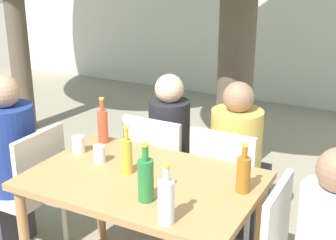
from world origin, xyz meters
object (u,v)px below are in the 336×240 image
(person_seated_2, at_px, (175,155))
(oil_cruet_3, at_px, (127,155))
(soda_bottle_0, at_px, (103,125))
(drinking_glass_0, at_px, (100,154))
(amber_bottle_4, at_px, (243,173))
(green_bottle_1, at_px, (146,179))
(water_bottle_2, at_px, (166,200))
(patio_chair_3, at_px, (227,182))
(patio_chair_2, at_px, (160,166))
(drinking_glass_1, at_px, (79,144))
(person_seated_3, at_px, (239,167))
(patio_chair_0, at_px, (30,185))
(person_seated_0, at_px, (4,172))
(dining_table_front, at_px, (143,193))

(person_seated_2, bearing_deg, oil_cruet_3, 99.39)
(soda_bottle_0, height_order, drinking_glass_0, soda_bottle_0)
(person_seated_2, distance_m, amber_bottle_4, 1.19)
(green_bottle_1, xyz_separation_m, water_bottle_2, (0.19, -0.14, -0.00))
(patio_chair_3, distance_m, person_seated_2, 0.57)
(soda_bottle_0, bearing_deg, oil_cruet_3, -39.14)
(patio_chair_2, distance_m, oil_cruet_3, 0.76)
(patio_chair_2, relative_size, person_seated_2, 0.78)
(person_seated_2, relative_size, amber_bottle_4, 4.30)
(soda_bottle_0, height_order, drinking_glass_1, soda_bottle_0)
(person_seated_2, relative_size, person_seated_3, 0.99)
(oil_cruet_3, relative_size, drinking_glass_0, 2.69)
(water_bottle_2, bearing_deg, drinking_glass_1, 151.78)
(person_seated_3, distance_m, drinking_glass_1, 1.16)
(patio_chair_0, distance_m, person_seated_0, 0.24)
(drinking_glass_1, bearing_deg, drinking_glass_0, -16.24)
(amber_bottle_4, bearing_deg, patio_chair_3, 117.66)
(person_seated_0, distance_m, oil_cruet_3, 1.05)
(patio_chair_2, xyz_separation_m, person_seated_2, (-0.00, 0.24, -0.00))
(patio_chair_0, bearing_deg, patio_chair_3, 120.12)
(person_seated_2, height_order, drinking_glass_0, person_seated_2)
(patio_chair_0, xyz_separation_m, amber_bottle_4, (1.43, 0.10, 0.37))
(person_seated_0, xyz_separation_m, person_seated_3, (1.37, 0.90, -0.04))
(patio_chair_0, distance_m, green_bottle_1, 1.11)
(dining_table_front, height_order, soda_bottle_0, soda_bottle_0)
(person_seated_3, relative_size, soda_bottle_0, 3.80)
(dining_table_front, relative_size, drinking_glass_1, 12.04)
(patio_chair_2, xyz_separation_m, patio_chair_3, (0.52, 0.00, 0.00))
(person_seated_2, distance_m, water_bottle_2, 1.44)
(green_bottle_1, height_order, amber_bottle_4, green_bottle_1)
(person_seated_0, relative_size, soda_bottle_0, 4.03)
(patio_chair_0, bearing_deg, person_seated_2, 145.48)
(person_seated_2, distance_m, drinking_glass_1, 0.89)
(dining_table_front, bearing_deg, oil_cruet_3, 174.06)
(soda_bottle_0, height_order, water_bottle_2, soda_bottle_0)
(soda_bottle_0, bearing_deg, person_seated_3, 36.38)
(soda_bottle_0, bearing_deg, amber_bottle_4, -12.20)
(person_seated_0, xyz_separation_m, drinking_glass_1, (0.57, 0.12, 0.27))
(patio_chair_3, xyz_separation_m, person_seated_0, (-1.37, -0.66, 0.05))
(person_seated_2, bearing_deg, amber_bottle_4, 135.38)
(water_bottle_2, height_order, amber_bottle_4, water_bottle_2)
(drinking_glass_0, bearing_deg, person_seated_3, 54.56)
(patio_chair_2, height_order, amber_bottle_4, amber_bottle_4)
(dining_table_front, xyz_separation_m, water_bottle_2, (0.34, -0.35, 0.21))
(water_bottle_2, relative_size, drinking_glass_1, 2.80)
(dining_table_front, bearing_deg, drinking_glass_1, 167.77)
(patio_chair_0, distance_m, patio_chair_3, 1.31)
(drinking_glass_0, bearing_deg, dining_table_front, -9.73)
(person_seated_0, bearing_deg, drinking_glass_0, 94.29)
(patio_chair_0, height_order, drinking_glass_1, patio_chair_0)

